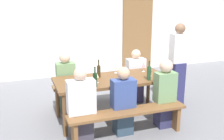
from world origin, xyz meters
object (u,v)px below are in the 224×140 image
object	(u,v)px
wine_bottle_1	(99,71)
seated_guest_near_2	(165,95)
wine_bottle_2	(149,73)
seated_guest_far_1	(135,78)
wine_glass_2	(116,67)
bench_near	(128,116)
seated_guest_near_0	(81,107)
wine_glass_1	(150,70)
wooden_door	(137,35)
wine_glass_4	(143,65)
wine_bottle_0	(95,79)
wine_glass_0	(121,77)
standing_host	(178,66)
seated_guest_far_0	(66,83)
seated_guest_near_1	(123,103)
wine_glass_3	(97,75)
bench_far	(100,87)
tasting_table	(112,82)

from	to	relation	value
wine_bottle_1	seated_guest_near_2	world-z (taller)	seated_guest_near_2
wine_bottle_2	seated_guest_far_1	xyz separation A→B (m)	(0.16, 0.88, -0.36)
wine_glass_2	seated_guest_near_2	bearing A→B (deg)	-58.32
bench_near	seated_guest_near_0	size ratio (longest dim) A/B	1.63
bench_near	wine_glass_1	xyz separation A→B (m)	(0.68, 0.63, 0.51)
wooden_door	wine_glass_4	distance (m)	2.89
seated_guest_near_0	seated_guest_far_1	bearing A→B (deg)	-50.44
wine_bottle_0	wine_glass_0	distance (m)	0.43
seated_guest_near_2	standing_host	size ratio (longest dim) A/B	0.71
seated_guest_near_2	seated_guest_far_0	size ratio (longest dim) A/B	1.01
seated_guest_far_1	seated_guest_near_2	bearing A→B (deg)	-0.14
wooden_door	standing_host	bearing A→B (deg)	-97.74
wine_bottle_1	seated_guest_far_1	distance (m)	1.08
wine_bottle_1	seated_guest_near_1	xyz separation A→B (m)	(0.18, -0.72, -0.34)
wine_bottle_2	wine_glass_1	bearing A→B (deg)	58.27
wine_glass_4	seated_guest_near_1	distance (m)	1.13
wine_bottle_0	wine_glass_2	world-z (taller)	wine_bottle_0
wine_glass_2	seated_guest_near_2	xyz separation A→B (m)	(0.54, -0.87, -0.29)
wooden_door	bench_near	xyz separation A→B (m)	(-1.81, -3.61, -0.70)
wine_glass_1	seated_guest_near_2	size ratio (longest dim) A/B	0.14
seated_guest_near_1	wine_bottle_1	bearing A→B (deg)	13.74
wine_glass_2	standing_host	world-z (taller)	standing_host
wine_bottle_2	wine_glass_2	world-z (taller)	wine_bottle_2
wine_glass_3	standing_host	xyz separation A→B (m)	(1.76, 0.33, -0.07)
wine_glass_4	seated_guest_near_2	world-z (taller)	seated_guest_near_2
bench_far	seated_guest_near_2	size ratio (longest dim) A/B	1.62
wine_bottle_0	seated_guest_far_1	bearing A→B (deg)	38.92
seated_guest_near_2	seated_guest_far_1	xyz separation A→B (m)	(0.00, 1.16, -0.05)
tasting_table	wine_glass_3	world-z (taller)	wine_glass_3
wooden_door	seated_guest_near_1	size ratio (longest dim) A/B	1.91
wine_bottle_2	wine_glass_4	bearing A→B (deg)	73.86
wine_glass_0	seated_guest_near_1	size ratio (longest dim) A/B	0.16
wine_bottle_2	wine_bottle_0	bearing A→B (deg)	-178.90
seated_guest_near_0	wine_glass_3	bearing A→B (deg)	-40.49
wooden_door	seated_guest_far_0	bearing A→B (deg)	-137.65
bench_far	seated_guest_far_0	size ratio (longest dim) A/B	1.63
wine_bottle_1	wine_glass_2	bearing A→B (deg)	22.34
wine_bottle_0	seated_guest_near_0	world-z (taller)	seated_guest_near_0
wine_bottle_0	wine_glass_2	distance (m)	0.84
wooden_door	seated_guest_near_1	distance (m)	3.95
bench_far	standing_host	size ratio (longest dim) A/B	1.15
bench_near	bench_far	world-z (taller)	same
seated_guest_near_2	seated_guest_far_1	world-z (taller)	seated_guest_near_2
wine_bottle_1	seated_guest_far_0	distance (m)	0.74
seated_guest_near_0	seated_guest_near_1	xyz separation A→B (m)	(0.67, 0.00, -0.02)
seated_guest_far_1	wine_glass_0	bearing A→B (deg)	-36.64
tasting_table	wine_glass_4	world-z (taller)	wine_glass_4
wine_glass_3	seated_guest_near_2	xyz separation A→B (m)	(1.03, -0.44, -0.31)
wine_bottle_0	wine_glass_1	size ratio (longest dim) A/B	1.94
bench_near	wine_bottle_1	world-z (taller)	wine_bottle_1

